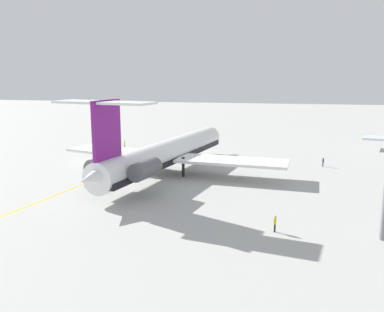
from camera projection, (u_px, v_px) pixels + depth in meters
ground at (109, 162)px, 75.06m from camera, size 349.31×349.31×0.00m
main_jetliner at (165, 153)px, 65.10m from camera, size 43.68×38.87×12.79m
ground_crew_near_nose at (275, 222)px, 41.33m from camera, size 0.38×0.28×1.75m
ground_crew_near_tail at (125, 144)px, 89.47m from camera, size 0.32×0.33×1.69m
ground_crew_portside at (323, 161)px, 71.39m from camera, size 0.38×0.26×1.66m
taxiway_centreline at (119, 170)px, 68.64m from camera, size 70.54×12.76×0.01m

